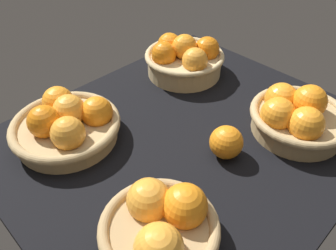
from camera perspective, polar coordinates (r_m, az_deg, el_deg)
The scene contains 6 objects.
market_tray at distance 81.71cm, azimuth 3.17°, elevation -2.58°, with size 84.00×72.00×3.00cm, color black.
basket_near_right at distance 84.50cm, azimuth 21.07°, elevation 1.40°, with size 23.40×23.40×11.86cm.
basket_far_left at distance 80.94cm, azimuth -16.89°, elevation 0.18°, with size 25.50×25.50×10.51cm.
basket_far_right at distance 100.94cm, azimuth 2.77°, elevation 11.26°, with size 23.51×23.51×12.52cm.
basket_near_left at distance 59.64cm, azimuth -1.16°, elevation -16.78°, with size 20.99×20.99×9.96cm.
loose_orange_front_gap at distance 74.46cm, azimuth 9.90°, elevation -2.92°, with size 7.49×7.49×7.49cm, color orange.
Camera 1 is at (-45.17, -39.38, 57.04)cm, focal length 35.73 mm.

